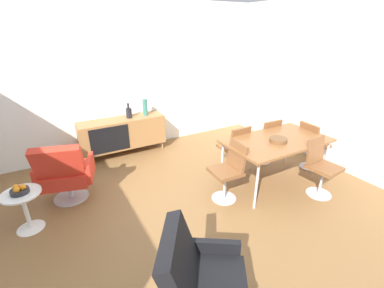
{
  "coord_description": "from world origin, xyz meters",
  "views": [
    {
      "loc": [
        -1.14,
        -2.45,
        2.28
      ],
      "look_at": [
        0.55,
        0.51,
        0.78
      ],
      "focal_mm": 24.45,
      "sensor_mm": 36.0,
      "label": 1
    }
  ],
  "objects_px": {
    "lounge_chair_red": "(65,172)",
    "armchair_black_shell": "(202,285)",
    "dining_chair_back_left": "(235,147)",
    "dining_chair_far_end": "(312,144)",
    "fruit_bowl": "(19,190)",
    "dining_table": "(277,142)",
    "dining_chair_front_right": "(321,165)",
    "dining_chair_near_window": "(229,169)",
    "sideboard": "(123,133)",
    "vase_cobalt": "(145,107)",
    "dining_chair_back_right": "(265,139)",
    "side_table_round": "(25,207)",
    "vase_sculptural_dark": "(129,113)",
    "wooden_bowl_on_table": "(278,140)"
  },
  "relations": [
    {
      "from": "sideboard",
      "to": "dining_table",
      "type": "height_order",
      "value": "dining_table"
    },
    {
      "from": "dining_chair_front_right",
      "to": "dining_chair_far_end",
      "type": "xyz_separation_m",
      "value": [
        0.54,
        0.56,
        0.0
      ]
    },
    {
      "from": "side_table_round",
      "to": "sideboard",
      "type": "bearing_deg",
      "value": 42.81
    },
    {
      "from": "dining_chair_back_left",
      "to": "lounge_chair_red",
      "type": "bearing_deg",
      "value": 168.71
    },
    {
      "from": "sideboard",
      "to": "vase_sculptural_dark",
      "type": "height_order",
      "value": "vase_sculptural_dark"
    },
    {
      "from": "dining_chair_back_right",
      "to": "fruit_bowl",
      "type": "distance_m",
      "value": 3.76
    },
    {
      "from": "vase_cobalt",
      "to": "dining_chair_back_left",
      "type": "height_order",
      "value": "vase_cobalt"
    },
    {
      "from": "dining_chair_back_right",
      "to": "side_table_round",
      "type": "height_order",
      "value": "dining_chair_back_right"
    },
    {
      "from": "dining_chair_back_left",
      "to": "dining_chair_far_end",
      "type": "xyz_separation_m",
      "value": [
        1.24,
        -0.55,
        0.0
      ]
    },
    {
      "from": "dining_chair_front_right",
      "to": "fruit_bowl",
      "type": "xyz_separation_m",
      "value": [
        -3.76,
        1.25,
        0.09
      ]
    },
    {
      "from": "dining_table",
      "to": "fruit_bowl",
      "type": "relative_size",
      "value": 8.0
    },
    {
      "from": "vase_cobalt",
      "to": "vase_sculptural_dark",
      "type": "height_order",
      "value": "vase_cobalt"
    },
    {
      "from": "dining_chair_back_right",
      "to": "lounge_chair_red",
      "type": "bearing_deg",
      "value": 171.08
    },
    {
      "from": "armchair_black_shell",
      "to": "dining_chair_far_end",
      "type": "bearing_deg",
      "value": 23.96
    },
    {
      "from": "vase_cobalt",
      "to": "lounge_chair_red",
      "type": "distance_m",
      "value": 2.04
    },
    {
      "from": "vase_cobalt",
      "to": "armchair_black_shell",
      "type": "xyz_separation_m",
      "value": [
        -0.9,
        -3.57,
        -0.41
      ]
    },
    {
      "from": "side_table_round",
      "to": "lounge_chair_red",
      "type": "bearing_deg",
      "value": 37.09
    },
    {
      "from": "sideboard",
      "to": "dining_chair_back_right",
      "type": "xyz_separation_m",
      "value": [
        2.12,
        -1.65,
        0.03
      ]
    },
    {
      "from": "fruit_bowl",
      "to": "dining_chair_front_right",
      "type": "bearing_deg",
      "value": -18.35
    },
    {
      "from": "dining_chair_back_left",
      "to": "fruit_bowl",
      "type": "distance_m",
      "value": 3.07
    },
    {
      "from": "armchair_black_shell",
      "to": "dining_chair_front_right",
      "type": "bearing_deg",
      "value": 17.58
    },
    {
      "from": "vase_cobalt",
      "to": "side_table_round",
      "type": "height_order",
      "value": "vase_cobalt"
    },
    {
      "from": "fruit_bowl",
      "to": "dining_table",
      "type": "bearing_deg",
      "value": -11.39
    },
    {
      "from": "dining_chair_back_right",
      "to": "dining_chair_near_window",
      "type": "distance_m",
      "value": 1.36
    },
    {
      "from": "dining_table",
      "to": "dining_chair_near_window",
      "type": "distance_m",
      "value": 0.92
    },
    {
      "from": "dining_chair_back_right",
      "to": "dining_chair_far_end",
      "type": "bearing_deg",
      "value": -45.66
    },
    {
      "from": "sideboard",
      "to": "armchair_black_shell",
      "type": "distance_m",
      "value": 3.59
    },
    {
      "from": "dining_chair_back_left",
      "to": "dining_chair_far_end",
      "type": "relative_size",
      "value": 1.0
    },
    {
      "from": "wooden_bowl_on_table",
      "to": "lounge_chair_red",
      "type": "relative_size",
      "value": 0.27
    },
    {
      "from": "dining_table",
      "to": "dining_chair_front_right",
      "type": "xyz_separation_m",
      "value": [
        0.35,
        -0.56,
        -0.23
      ]
    },
    {
      "from": "dining_chair_back_left",
      "to": "dining_chair_back_right",
      "type": "bearing_deg",
      "value": 0.01
    },
    {
      "from": "dining_chair_near_window",
      "to": "dining_table",
      "type": "bearing_deg",
      "value": 0.19
    },
    {
      "from": "vase_cobalt",
      "to": "side_table_round",
      "type": "relative_size",
      "value": 0.61
    },
    {
      "from": "dining_chair_back_left",
      "to": "vase_cobalt",
      "type": "bearing_deg",
      "value": 119.29
    },
    {
      "from": "sideboard",
      "to": "dining_chair_near_window",
      "type": "height_order",
      "value": "dining_chair_near_window"
    },
    {
      "from": "wooden_bowl_on_table",
      "to": "dining_chair_front_right",
      "type": "bearing_deg",
      "value": -50.09
    },
    {
      "from": "vase_sculptural_dark",
      "to": "lounge_chair_red",
      "type": "distance_m",
      "value": 1.77
    },
    {
      "from": "vase_sculptural_dark",
      "to": "dining_chair_back_left",
      "type": "distance_m",
      "value": 2.11
    },
    {
      "from": "dining_chair_near_window",
      "to": "lounge_chair_red",
      "type": "height_order",
      "value": "lounge_chair_red"
    },
    {
      "from": "dining_chair_back_right",
      "to": "dining_chair_near_window",
      "type": "height_order",
      "value": "same"
    },
    {
      "from": "sideboard",
      "to": "dining_chair_near_window",
      "type": "relative_size",
      "value": 1.87
    },
    {
      "from": "armchair_black_shell",
      "to": "side_table_round",
      "type": "bearing_deg",
      "value": 121.18
    },
    {
      "from": "sideboard",
      "to": "dining_chair_near_window",
      "type": "bearing_deg",
      "value": -68.33
    },
    {
      "from": "dining_chair_near_window",
      "to": "fruit_bowl",
      "type": "relative_size",
      "value": 4.28
    },
    {
      "from": "sideboard",
      "to": "vase_sculptural_dark",
      "type": "xyz_separation_m",
      "value": [
        0.16,
        0.0,
        0.38
      ]
    },
    {
      "from": "lounge_chair_red",
      "to": "armchair_black_shell",
      "type": "relative_size",
      "value": 1.0
    },
    {
      "from": "sideboard",
      "to": "armchair_black_shell",
      "type": "relative_size",
      "value": 1.69
    },
    {
      "from": "dining_table",
      "to": "dining_chair_back_left",
      "type": "bearing_deg",
      "value": 122.01
    },
    {
      "from": "dining_table",
      "to": "dining_chair_back_left",
      "type": "distance_m",
      "value": 0.7
    },
    {
      "from": "dining_table",
      "to": "vase_sculptural_dark",
      "type": "bearing_deg",
      "value": 126.0
    }
  ]
}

